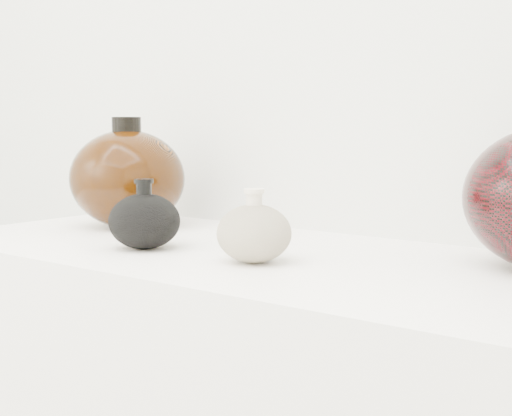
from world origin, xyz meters
The scene contains 3 objects.
black_gourd_vase centered at (-0.17, 0.86, 0.95)m, with size 0.13×0.13×0.11m.
cream_gourd_vase centered at (0.04, 0.88, 0.94)m, with size 0.14×0.14×0.11m.
left_round_pot centered at (-0.38, 1.02, 1.00)m, with size 0.28×0.28×0.21m.
Camera 1 is at (0.66, 0.07, 1.10)m, focal length 50.00 mm.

